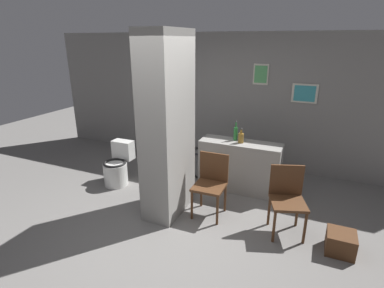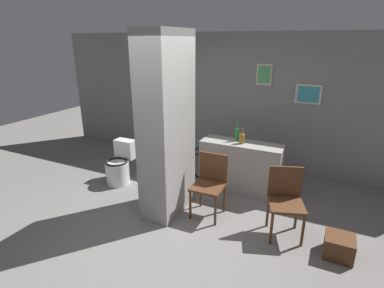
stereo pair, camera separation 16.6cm
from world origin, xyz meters
name	(u,v)px [view 1 (the left image)]	position (x,y,z in m)	size (l,w,h in m)	color
ground_plane	(164,226)	(0.00, 0.00, 0.00)	(14.00, 14.00, 0.00)	slate
wall_back	(224,100)	(0.00, 2.63, 1.30)	(8.00, 0.09, 2.60)	gray
pillar_center	(167,127)	(-0.14, 0.45, 1.30)	(0.49, 0.91, 2.60)	gray
counter_shelf	(239,166)	(0.66, 1.50, 0.43)	(1.35, 0.44, 0.86)	gray
toilet	(118,167)	(-1.39, 0.86, 0.31)	(0.42, 0.58, 0.74)	silver
chair_near_pillar	(211,181)	(0.47, 0.60, 0.51)	(0.44, 0.44, 0.91)	#4C2D19
chair_by_doorway	(287,197)	(1.54, 0.58, 0.51)	(0.55, 0.55, 0.91)	#4C2D19
bicycle	(175,158)	(-0.60, 1.57, 0.34)	(1.72, 0.42, 0.70)	black
bottle_tall	(236,133)	(0.55, 1.57, 0.98)	(0.07, 0.07, 0.33)	#267233
bottle_short	(241,137)	(0.66, 1.48, 0.95)	(0.09, 0.09, 0.26)	olive
floor_crate	(341,243)	(2.23, 0.39, 0.13)	(0.33, 0.33, 0.27)	#4C2D19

